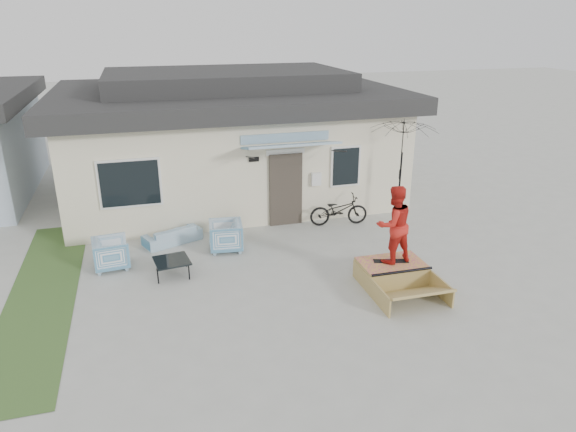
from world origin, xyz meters
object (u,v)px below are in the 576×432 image
object	(u,v)px
armchair_right	(226,234)
coffee_table	(172,267)
bicycle	(339,207)
skate_ramp	(391,272)
skateboard	(391,261)
armchair_left	(111,252)
loveseat	(172,232)
skater	(394,223)
patio_umbrella	(401,164)

from	to	relation	value
armchair_right	coffee_table	xyz separation A→B (m)	(-1.44, -1.06, -0.23)
bicycle	skate_ramp	xyz separation A→B (m)	(-0.13, -3.61, -0.30)
coffee_table	skateboard	xyz separation A→B (m)	(4.74, -1.65, 0.31)
armchair_left	loveseat	bearing A→B (deg)	-59.44
armchair_right	skater	bearing A→B (deg)	57.31
armchair_left	skateboard	size ratio (longest dim) A/B	1.04
skater	armchair_left	bearing A→B (deg)	-29.72
loveseat	skater	world-z (taller)	skater
patio_umbrella	skate_ramp	world-z (taller)	patio_umbrella
loveseat	skater	xyz separation A→B (m)	(4.59, -3.56, 1.11)
loveseat	skateboard	distance (m)	5.82
armchair_right	patio_umbrella	bearing A→B (deg)	102.71
bicycle	patio_umbrella	bearing A→B (deg)	-93.06
armchair_left	skate_ramp	world-z (taller)	armchair_left
loveseat	armchair_left	bearing A→B (deg)	14.35
loveseat	skate_ramp	bearing A→B (deg)	119.66
armchair_right	skateboard	bearing A→B (deg)	57.31
armchair_left	patio_umbrella	distance (m)	8.09
armchair_right	bicycle	size ratio (longest dim) A/B	0.50
patio_umbrella	skate_ramp	size ratio (longest dim) A/B	1.21
armchair_left	bicycle	xyz separation A→B (m)	(6.22, 1.11, 0.13)
armchair_left	coffee_table	world-z (taller)	armchair_left
skater	patio_umbrella	bearing A→B (deg)	-127.36
bicycle	skater	world-z (taller)	skater
coffee_table	bicycle	xyz separation A→B (m)	(4.87, 1.91, 0.35)
armchair_right	skater	xyz separation A→B (m)	(3.30, -2.72, 0.99)
armchair_right	loveseat	bearing A→B (deg)	-116.42
bicycle	skateboard	world-z (taller)	bicycle
armchair_left	coffee_table	size ratio (longest dim) A/B	1.05
skater	coffee_table	bearing A→B (deg)	-27.07
skateboard	skater	world-z (taller)	skater
armchair_right	patio_umbrella	xyz separation A→B (m)	(5.15, 0.54, 1.32)
coffee_table	skater	world-z (taller)	skater
armchair_left	patio_umbrella	xyz separation A→B (m)	(7.94, 0.81, 1.34)
bicycle	skateboard	distance (m)	3.57
patio_umbrella	skate_ramp	bearing A→B (deg)	-119.17
loveseat	skate_ramp	world-z (taller)	loveseat
bicycle	patio_umbrella	world-z (taller)	patio_umbrella
coffee_table	armchair_left	bearing A→B (deg)	149.61
coffee_table	loveseat	bearing A→B (deg)	85.64
armchair_right	skateboard	distance (m)	4.28
armchair_left	armchair_right	xyz separation A→B (m)	(2.79, 0.27, 0.01)
coffee_table	skateboard	bearing A→B (deg)	-19.23
loveseat	bicycle	size ratio (longest dim) A/B	0.91
coffee_table	skateboard	world-z (taller)	skateboard
skateboard	skater	size ratio (longest dim) A/B	0.44
skate_ramp	bicycle	bearing A→B (deg)	88.61
armchair_left	coffee_table	xyz separation A→B (m)	(1.36, -0.80, -0.22)
loveseat	skater	size ratio (longest dim) A/B	0.86
skater	bicycle	bearing A→B (deg)	-99.87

